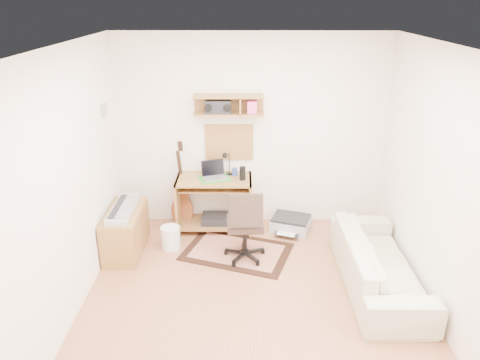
{
  "coord_description": "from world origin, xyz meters",
  "views": [
    {
      "loc": [
        -0.12,
        -3.91,
        3.02
      ],
      "look_at": [
        -0.15,
        1.05,
        1.0
      ],
      "focal_mm": 34.3,
      "sensor_mm": 36.0,
      "label": 1
    }
  ],
  "objects_px": {
    "sofa": "(380,255)",
    "desk": "(214,204)",
    "task_chair": "(245,224)",
    "cabinet": "(125,231)",
    "printer": "(291,224)"
  },
  "relations": [
    {
      "from": "desk",
      "to": "cabinet",
      "type": "distance_m",
      "value": 1.24
    },
    {
      "from": "printer",
      "to": "sofa",
      "type": "distance_m",
      "value": 1.54
    },
    {
      "from": "desk",
      "to": "task_chair",
      "type": "relative_size",
      "value": 1.05
    },
    {
      "from": "cabinet",
      "to": "printer",
      "type": "bearing_deg",
      "value": 14.69
    },
    {
      "from": "task_chair",
      "to": "cabinet",
      "type": "height_order",
      "value": "task_chair"
    },
    {
      "from": "desk",
      "to": "printer",
      "type": "relative_size",
      "value": 1.98
    },
    {
      "from": "sofa",
      "to": "desk",
      "type": "bearing_deg",
      "value": 55.28
    },
    {
      "from": "cabinet",
      "to": "sofa",
      "type": "relative_size",
      "value": 0.48
    },
    {
      "from": "cabinet",
      "to": "printer",
      "type": "distance_m",
      "value": 2.2
    },
    {
      "from": "desk",
      "to": "cabinet",
      "type": "height_order",
      "value": "desk"
    },
    {
      "from": "cabinet",
      "to": "sofa",
      "type": "height_order",
      "value": "sofa"
    },
    {
      "from": "task_chair",
      "to": "sofa",
      "type": "height_order",
      "value": "task_chair"
    },
    {
      "from": "task_chair",
      "to": "printer",
      "type": "bearing_deg",
      "value": 45.74
    },
    {
      "from": "desk",
      "to": "task_chair",
      "type": "distance_m",
      "value": 0.88
    },
    {
      "from": "desk",
      "to": "task_chair",
      "type": "height_order",
      "value": "task_chair"
    }
  ]
}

